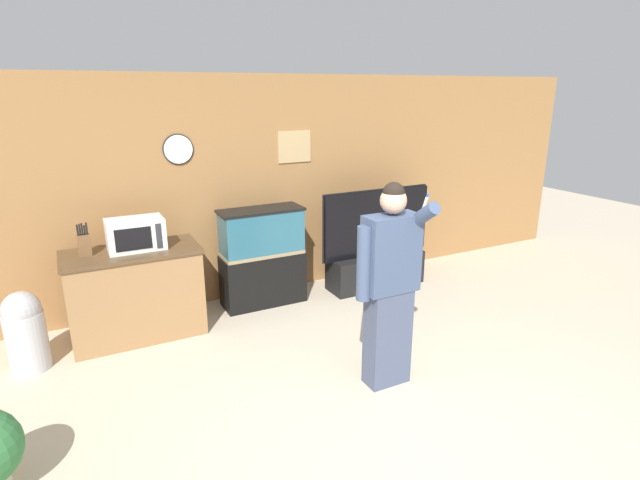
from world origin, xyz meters
TOP-DOWN VIEW (x-y plane):
  - ground_plane at (0.00, 0.00)m, footprint 18.00×18.00m
  - wall_back_paneled at (-0.00, 3.13)m, footprint 10.00×0.08m
  - counter_island at (-1.49, 2.59)m, footprint 1.29×0.65m
  - microwave at (-1.42, 2.60)m, footprint 0.53×0.34m
  - knife_block at (-1.89, 2.62)m, footprint 0.11×0.09m
  - aquarium_on_stand at (-0.06, 2.75)m, footprint 0.95×0.39m
  - tv_on_stand at (1.41, 2.60)m, footprint 1.51×0.40m
  - person_standing at (0.27, 0.71)m, footprint 0.55×0.42m
  - trash_bin at (-2.46, 2.37)m, footprint 0.34×0.34m

SIDE VIEW (x-z plane):
  - ground_plane at x=0.00m, z-range 0.00..0.00m
  - tv_on_stand at x=1.41m, z-range -0.26..0.99m
  - trash_bin at x=-2.46m, z-range 0.01..0.75m
  - counter_island at x=-1.49m, z-range 0.00..0.92m
  - aquarium_on_stand at x=-0.06m, z-range 0.00..1.14m
  - person_standing at x=0.27m, z-range 0.04..1.79m
  - knife_block at x=-1.89m, z-range 0.88..1.19m
  - microwave at x=-1.42m, z-range 0.92..1.22m
  - wall_back_paneled at x=0.00m, z-range 0.00..2.60m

